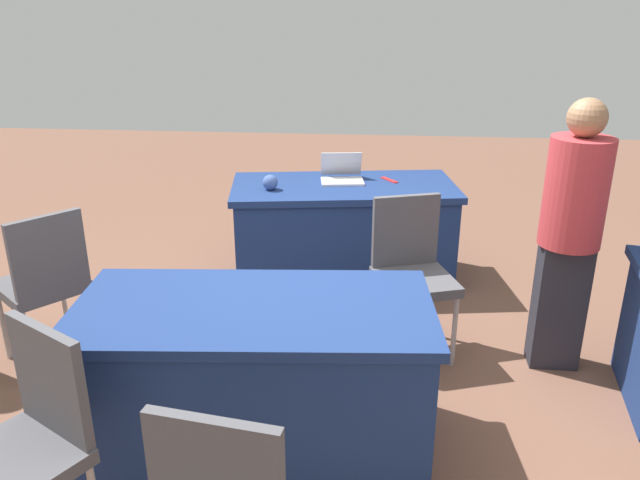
{
  "coord_description": "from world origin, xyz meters",
  "views": [
    {
      "loc": [
        -0.31,
        3.0,
        2.07
      ],
      "look_at": [
        -0.03,
        -0.01,
        0.9
      ],
      "focal_mm": 35.07,
      "sensor_mm": 36.0,
      "label": 1
    }
  ],
  "objects_px": {
    "scissors_red": "(389,180)",
    "table_foreground": "(343,232)",
    "chair_tucked_right": "(26,438)",
    "chair_near_front": "(44,278)",
    "table_mid_left": "(256,377)",
    "laptop_silver": "(342,176)",
    "yarn_ball": "(270,182)",
    "chair_tucked_left": "(411,266)",
    "person_organiser": "(571,226)"
  },
  "relations": [
    {
      "from": "person_organiser",
      "to": "laptop_silver",
      "type": "height_order",
      "value": "person_organiser"
    },
    {
      "from": "table_mid_left",
      "to": "chair_tucked_left",
      "type": "relative_size",
      "value": 1.76
    },
    {
      "from": "table_mid_left",
      "to": "chair_tucked_left",
      "type": "height_order",
      "value": "chair_tucked_left"
    },
    {
      "from": "yarn_ball",
      "to": "laptop_silver",
      "type": "bearing_deg",
      "value": -150.18
    },
    {
      "from": "chair_tucked_right",
      "to": "chair_near_front",
      "type": "bearing_deg",
      "value": -34.23
    },
    {
      "from": "table_mid_left",
      "to": "yarn_ball",
      "type": "bearing_deg",
      "value": -82.82
    },
    {
      "from": "person_organiser",
      "to": "yarn_ball",
      "type": "distance_m",
      "value": 2.08
    },
    {
      "from": "table_foreground",
      "to": "chair_tucked_left",
      "type": "distance_m",
      "value": 1.14
    },
    {
      "from": "table_foreground",
      "to": "table_mid_left",
      "type": "height_order",
      "value": "same"
    },
    {
      "from": "laptop_silver",
      "to": "table_foreground",
      "type": "bearing_deg",
      "value": 94.84
    },
    {
      "from": "table_foreground",
      "to": "person_organiser",
      "type": "xyz_separation_m",
      "value": [
        -1.34,
        1.12,
        0.5
      ]
    },
    {
      "from": "chair_tucked_left",
      "to": "scissors_red",
      "type": "xyz_separation_m",
      "value": [
        0.13,
        -1.16,
        0.21
      ]
    },
    {
      "from": "chair_tucked_left",
      "to": "chair_near_front",
      "type": "bearing_deg",
      "value": -7.84
    },
    {
      "from": "chair_tucked_left",
      "to": "laptop_silver",
      "type": "height_order",
      "value": "laptop_silver"
    },
    {
      "from": "chair_tucked_left",
      "to": "table_mid_left",
      "type": "bearing_deg",
      "value": 34.73
    },
    {
      "from": "table_mid_left",
      "to": "laptop_silver",
      "type": "distance_m",
      "value": 2.19
    },
    {
      "from": "chair_tucked_left",
      "to": "yarn_ball",
      "type": "bearing_deg",
      "value": -57.74
    },
    {
      "from": "chair_tucked_left",
      "to": "laptop_silver",
      "type": "distance_m",
      "value": 1.25
    },
    {
      "from": "yarn_ball",
      "to": "scissors_red",
      "type": "bearing_deg",
      "value": -158.91
    },
    {
      "from": "person_organiser",
      "to": "yarn_ball",
      "type": "relative_size",
      "value": 14.34
    },
    {
      "from": "chair_near_front",
      "to": "table_foreground",
      "type": "bearing_deg",
      "value": -10.47
    },
    {
      "from": "table_mid_left",
      "to": "person_organiser",
      "type": "bearing_deg",
      "value": -150.92
    },
    {
      "from": "chair_near_front",
      "to": "laptop_silver",
      "type": "bearing_deg",
      "value": -8.16
    },
    {
      "from": "table_foreground",
      "to": "chair_near_front",
      "type": "bearing_deg",
      "value": 40.3
    },
    {
      "from": "table_mid_left",
      "to": "scissors_red",
      "type": "distance_m",
      "value": 2.3
    },
    {
      "from": "person_organiser",
      "to": "laptop_silver",
      "type": "relative_size",
      "value": 4.52
    },
    {
      "from": "person_organiser",
      "to": "laptop_silver",
      "type": "xyz_separation_m",
      "value": [
        1.36,
        -1.22,
        -0.07
      ]
    },
    {
      "from": "table_mid_left",
      "to": "table_foreground",
      "type": "bearing_deg",
      "value": -98.28
    },
    {
      "from": "chair_tucked_left",
      "to": "scissors_red",
      "type": "bearing_deg",
      "value": -101.71
    },
    {
      "from": "chair_tucked_left",
      "to": "yarn_ball",
      "type": "height_order",
      "value": "chair_tucked_left"
    },
    {
      "from": "yarn_ball",
      "to": "chair_tucked_right",
      "type": "bearing_deg",
      "value": 79.31
    },
    {
      "from": "chair_near_front",
      "to": "person_organiser",
      "type": "height_order",
      "value": "person_organiser"
    },
    {
      "from": "chair_tucked_left",
      "to": "person_organiser",
      "type": "bearing_deg",
      "value": 155.19
    },
    {
      "from": "table_foreground",
      "to": "yarn_ball",
      "type": "bearing_deg",
      "value": 19.93
    },
    {
      "from": "chair_near_front",
      "to": "laptop_silver",
      "type": "distance_m",
      "value": 2.23
    },
    {
      "from": "table_foreground",
      "to": "yarn_ball",
      "type": "xyz_separation_m",
      "value": [
        0.53,
        0.19,
        0.44
      ]
    },
    {
      "from": "table_foreground",
      "to": "chair_tucked_right",
      "type": "relative_size",
      "value": 1.84
    },
    {
      "from": "chair_tucked_right",
      "to": "laptop_silver",
      "type": "xyz_separation_m",
      "value": [
        -0.99,
        -2.85,
        0.25
      ]
    },
    {
      "from": "laptop_silver",
      "to": "yarn_ball",
      "type": "height_order",
      "value": "laptop_silver"
    },
    {
      "from": "chair_near_front",
      "to": "scissors_red",
      "type": "relative_size",
      "value": 5.4
    },
    {
      "from": "table_foreground",
      "to": "chair_near_front",
      "type": "xyz_separation_m",
      "value": [
        1.65,
        1.4,
        0.18
      ]
    },
    {
      "from": "table_foreground",
      "to": "chair_tucked_left",
      "type": "bearing_deg",
      "value": 114.82
    },
    {
      "from": "chair_tucked_right",
      "to": "yarn_ball",
      "type": "distance_m",
      "value": 2.62
    },
    {
      "from": "table_mid_left",
      "to": "chair_tucked_right",
      "type": "height_order",
      "value": "chair_tucked_right"
    },
    {
      "from": "chair_tucked_left",
      "to": "chair_tucked_right",
      "type": "bearing_deg",
      "value": 31.45
    },
    {
      "from": "scissors_red",
      "to": "table_foreground",
      "type": "bearing_deg",
      "value": -103.46
    },
    {
      "from": "chair_near_front",
      "to": "chair_tucked_right",
      "type": "distance_m",
      "value": 1.5
    },
    {
      "from": "chair_tucked_right",
      "to": "chair_tucked_left",
      "type": "bearing_deg",
      "value": -100.11
    },
    {
      "from": "laptop_silver",
      "to": "scissors_red",
      "type": "relative_size",
      "value": 1.96
    },
    {
      "from": "chair_tucked_right",
      "to": "person_organiser",
      "type": "relative_size",
      "value": 0.61
    }
  ]
}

